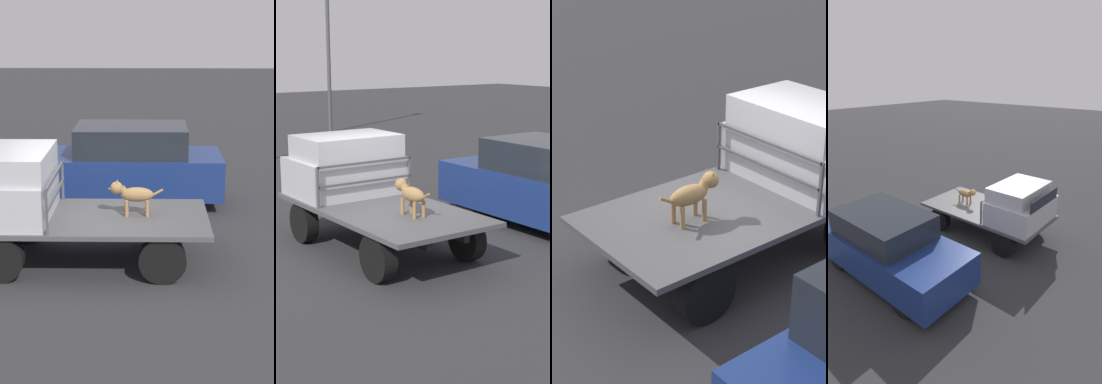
# 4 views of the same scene
# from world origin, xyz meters

# --- Properties ---
(ground_plane) EXTENTS (80.00, 80.00, 0.00)m
(ground_plane) POSITION_xyz_m (0.00, 0.00, 0.00)
(ground_plane) COLOR #2D2D30
(flatbed_truck) EXTENTS (4.12, 2.09, 0.81)m
(flatbed_truck) POSITION_xyz_m (0.00, 0.00, 0.60)
(flatbed_truck) COLOR black
(flatbed_truck) RESTS_ON ground
(truck_cab) EXTENTS (1.44, 1.97, 1.14)m
(truck_cab) POSITION_xyz_m (1.26, 0.00, 1.35)
(truck_cab) COLOR #B7B7BC
(truck_cab) RESTS_ON flatbed_truck
(truck_headboard) EXTENTS (0.04, 1.97, 0.73)m
(truck_headboard) POSITION_xyz_m (0.51, 0.00, 1.30)
(truck_headboard) COLOR #4C4C4F
(truck_headboard) RESTS_ON flatbed_truck
(dog) EXTENTS (0.94, 0.24, 0.62)m
(dog) POSITION_xyz_m (-0.77, -0.07, 1.18)
(dog) COLOR #9E7547
(dog) RESTS_ON flatbed_truck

